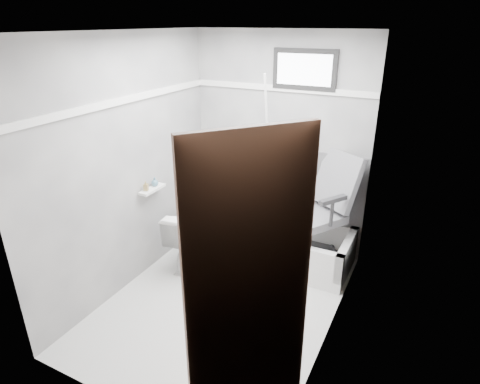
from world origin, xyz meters
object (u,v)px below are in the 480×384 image
Objects in this scene: bathtub at (281,243)px; door at (269,343)px; office_chair at (312,208)px; soap_bottle_a at (146,186)px; soap_bottle_b at (155,182)px; toilet at (191,237)px.

bathtub is 2.47m from door.
soap_bottle_a is at bearing -118.73° from office_chair.
soap_bottle_a is at bearing -145.89° from bathtub.
door is 2.48m from soap_bottle_b.
office_chair is (0.30, 0.02, 0.48)m from bathtub.
door is 2.39m from soap_bottle_a.
toilet is (-1.14, -0.54, -0.37)m from office_chair.
toilet is at bearing 133.46° from door.
door is at bearing 125.11° from toilet.
soap_bottle_b is at bearing -123.11° from office_chair.
office_chair is 1.69m from soap_bottle_a.
soap_bottle_b is (-1.92, 1.56, -0.04)m from door.
office_chair is 2.30m from door.
bathtub is 0.57m from office_chair.
door is at bearing -39.16° from soap_bottle_b.
soap_bottle_b is (-1.16, -0.65, 0.75)m from bathtub.
door reaches higher than soap_bottle_b.
toilet reaches higher than bathtub.
soap_bottle_a reaches higher than toilet.
soap_bottle_a is (-1.46, -0.80, 0.27)m from office_chair.
toilet is 6.83× the size of soap_bottle_a.
office_chair is 1.63m from soap_bottle_b.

